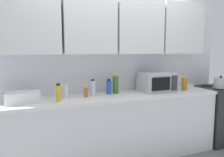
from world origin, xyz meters
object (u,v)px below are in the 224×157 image
Objects in this scene: bottle_yellow_mustard at (58,93)px; bottle_blue_cleaner at (109,87)px; bottle_spice_jar at (86,92)px; microwave at (157,82)px; bowl_ceramic_small at (189,86)px; dish_rack at (23,97)px; bottle_clear_tall at (93,88)px; kettle at (220,83)px; bottle_white_jar at (66,91)px; stove_range at (219,113)px; bottle_green_oil at (116,84)px; bottle_amber_vinegar at (184,84)px.

bottle_yellow_mustard reaches higher than bottle_blue_cleaner.
microwave is at bearing 0.33° from bottle_spice_jar.
bowl_ceramic_small is at bearing 0.72° from bottle_blue_cleaner.
dish_rack is 1.73× the size of bottle_clear_tall.
bottle_white_jar is at bearing 175.21° from kettle.
microwave is 0.67m from bowl_ceramic_small.
bottle_yellow_mustard reaches higher than stove_range.
bottle_blue_cleaner reaches higher than bowl_ceramic_small.
kettle reaches higher than dish_rack.
bottle_clear_tall is at bearing 5.86° from bottle_white_jar.
bottle_white_jar is at bearing 178.69° from stove_range.
microwave is (-1.21, 0.04, 0.59)m from stove_range.
dish_rack reaches higher than stove_range.
bottle_yellow_mustard is 1.49× the size of bottle_spice_jar.
bottle_green_oil is 1.28m from bowl_ceramic_small.
dish_rack is 0.87m from bottle_clear_tall.
bottle_white_jar is 0.71m from bottle_green_oil.
bottle_spice_jar is at bearing -176.81° from bowl_ceramic_small.
microwave reaches higher than bottle_amber_vinegar.
kettle is at bearing -9.93° from microwave.
dish_rack is 1.75× the size of bottle_yellow_mustard.
bottle_spice_jar is 0.91× the size of bowl_ceramic_small.
kettle is at bearing -11.08° from bottle_amber_vinegar.
bottle_yellow_mustard is 0.19m from bottle_white_jar.
bottle_clear_tall is 1.62m from bowl_ceramic_small.
microwave is 2.36× the size of bottle_amber_vinegar.
kettle is at bearing -1.05° from bottle_yellow_mustard.
dish_rack is at bearing -178.78° from bottle_spice_jar.
kettle is 0.98× the size of bottle_amber_vinegar.
microwave reaches higher than bottle_yellow_mustard.
kettle reaches higher than bottle_blue_cleaner.
bottle_green_oil reaches higher than dish_rack.
bottle_white_jar is (-1.32, 0.02, -0.05)m from microwave.
bottle_clear_tall is (-2.00, 0.24, 0.01)m from kettle.
stove_range is at bearing -2.00° from microwave.
microwave is at bearing 178.00° from stove_range.
kettle is at bearing -4.77° from bottle_spice_jar.
dish_rack is at bearing 176.80° from kettle.
bottle_white_jar is at bearing 175.13° from bottle_spice_jar.
bowl_ceramic_small is (1.27, 0.01, -0.10)m from bottle_green_oil.
bottle_blue_cleaner is 1.38m from bowl_ceramic_small.
bottle_amber_vinegar is 1.51m from bottle_spice_jar.
microwave reaches higher than bottle_blue_cleaner.
bottle_white_jar reaches higher than stove_range.
bottle_spice_jar is at bearing 175.23° from kettle.
bottle_spice_jar reaches higher than stove_range.
bottle_blue_cleaner is (-1.76, 0.26, 0.00)m from kettle.
bottle_blue_cleaner is (0.71, 0.21, -0.01)m from bottle_yellow_mustard.
bottle_blue_cleaner is 1.43× the size of bottle_spice_jar.
bottle_yellow_mustard reaches higher than bottle_white_jar.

